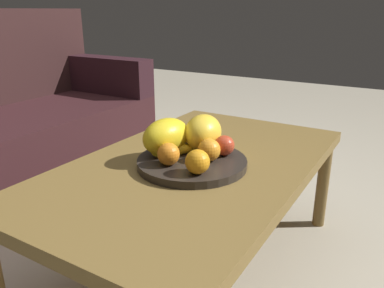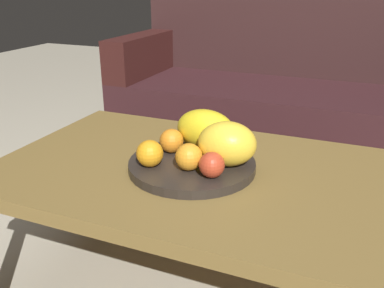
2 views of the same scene
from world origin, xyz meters
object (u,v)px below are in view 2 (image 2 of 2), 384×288
Objects in this scene: apple_left at (212,165)px; banana_bunch at (202,143)px; orange_front at (189,157)px; melon_large_front at (206,130)px; coffee_table at (206,183)px; orange_right at (150,153)px; fruit_bowl at (192,165)px; couch at (283,101)px; orange_left at (171,141)px; melon_smaller_beside at (228,143)px.

banana_bunch is at bearing 119.60° from apple_left.
orange_front is at bearing -85.05° from banana_bunch.
banana_bunch is at bearing -87.63° from melon_large_front.
coffee_table is at bearing 71.22° from orange_front.
orange_right is at bearing -145.68° from coffee_table.
couch is at bearing 88.89° from fruit_bowl.
orange_right reaches higher than banana_bunch.
melon_large_front is 2.51× the size of orange_front.
fruit_bowl is 5.29× the size of apple_left.
couch reaches higher than melon_large_front.
melon_large_front reaches higher than orange_right.
orange_left is at bearing 169.17° from coffee_table.
banana_bunch is (0.00, 0.07, 0.04)m from fruit_bowl.
coffee_table is 16.40× the size of orange_front.
orange_left is at bearing 83.58° from orange_right.
melon_large_front reaches higher than banana_bunch.
apple_left is at bearing -87.27° from couch.
melon_smaller_beside is 0.11m from banana_bunch.
melon_large_front is at bearing 89.11° from fruit_bowl.
couch reaches higher than fruit_bowl.
fruit_bowl is 0.08m from banana_bunch.
coffee_table is 1.18m from couch.
melon_smaller_beside is (0.06, 0.00, 0.13)m from coffee_table.
fruit_bowl is at bearing -92.25° from banana_bunch.
coffee_table is 0.13m from orange_front.
banana_bunch is (0.00, -0.03, -0.03)m from melon_large_front.
orange_front is at bearing -108.78° from coffee_table.
orange_front reaches higher than orange_left.
banana_bunch is at bearing 150.62° from melon_smaller_beside.
banana_bunch is at bearing 121.02° from coffee_table.
melon_large_front is (0.00, 0.10, 0.07)m from fruit_bowl.
orange_right is 0.17m from banana_bunch.
fruit_bowl is 0.12m from apple_left.
couch is 1.14m from banana_bunch.
orange_right is at bearing -96.42° from orange_left.
orange_front is at bearing 10.38° from orange_right.
fruit_bowl is 0.13m from orange_right.
orange_front is at bearing -85.54° from melon_large_front.
orange_front is (0.01, -0.05, 0.05)m from fruit_bowl.
couch is at bearing 88.87° from melon_large_front.
orange_left is (-0.08, 0.04, 0.05)m from fruit_bowl.
orange_left is 0.19m from apple_left.
couch is 10.29× the size of banana_bunch.
orange_front is (-0.01, -1.25, 0.18)m from couch.
couch is 1.26m from orange_front.
apple_left is at bearing 0.38° from orange_right.
orange_right is (-0.19, -0.09, -0.02)m from melon_smaller_beside.
coffee_table is 17.06× the size of orange_left.
coffee_table is 17.82× the size of apple_left.
couch reaches higher than apple_left.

